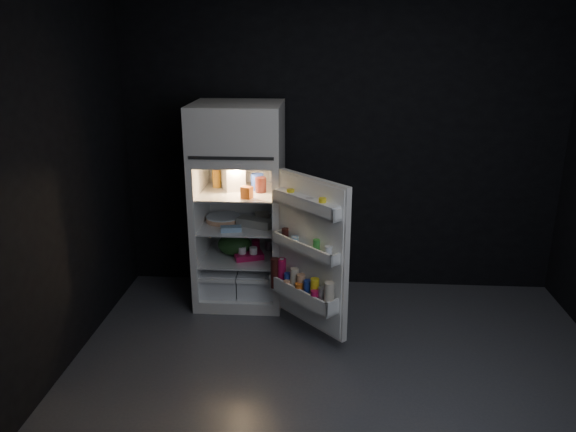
# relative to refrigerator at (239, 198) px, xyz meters

# --- Properties ---
(floor) EXTENTS (4.00, 3.40, 0.00)m
(floor) POSITION_rel_refrigerator_xyz_m (0.89, -1.32, -0.96)
(floor) COLOR #46464A
(floor) RESTS_ON ground
(wall_back) EXTENTS (4.00, 0.00, 2.70)m
(wall_back) POSITION_rel_refrigerator_xyz_m (0.89, 0.38, 0.39)
(wall_back) COLOR black
(wall_back) RESTS_ON ground
(wall_front) EXTENTS (4.00, 0.00, 2.70)m
(wall_front) POSITION_rel_refrigerator_xyz_m (0.89, -3.02, 0.39)
(wall_front) COLOR black
(wall_front) RESTS_ON ground
(wall_left) EXTENTS (0.00, 3.40, 2.70)m
(wall_left) POSITION_rel_refrigerator_xyz_m (-1.11, -1.32, 0.39)
(wall_left) COLOR black
(wall_left) RESTS_ON ground
(refrigerator) EXTENTS (0.76, 0.71, 1.78)m
(refrigerator) POSITION_rel_refrigerator_xyz_m (0.00, 0.00, 0.00)
(refrigerator) COLOR white
(refrigerator) RESTS_ON ground
(fridge_door) EXTENTS (0.63, 0.65, 1.22)m
(fridge_door) POSITION_rel_refrigerator_xyz_m (0.63, -0.65, -0.28)
(fridge_door) COLOR white
(fridge_door) RESTS_ON ground
(milk_jug) EXTENTS (0.22, 0.22, 0.24)m
(milk_jug) POSITION_rel_refrigerator_xyz_m (-0.05, -0.00, 0.19)
(milk_jug) COLOR white
(milk_jug) RESTS_ON refrigerator
(mayo_jar) EXTENTS (0.13, 0.13, 0.14)m
(mayo_jar) POSITION_rel_refrigerator_xyz_m (0.16, 0.03, 0.14)
(mayo_jar) COLOR #1C3498
(mayo_jar) RESTS_ON refrigerator
(jam_jar) EXTENTS (0.12, 0.12, 0.13)m
(jam_jar) POSITION_rel_refrigerator_xyz_m (0.20, -0.06, 0.14)
(jam_jar) COLOR black
(jam_jar) RESTS_ON refrigerator
(amber_bottle) EXTENTS (0.10, 0.10, 0.22)m
(amber_bottle) POSITION_rel_refrigerator_xyz_m (-0.21, 0.08, 0.18)
(amber_bottle) COLOR orange
(amber_bottle) RESTS_ON refrigerator
(small_carton) EXTENTS (0.11, 0.10, 0.10)m
(small_carton) POSITION_rel_refrigerator_xyz_m (0.10, -0.25, 0.12)
(small_carton) COLOR #C25616
(small_carton) RESTS_ON refrigerator
(egg_carton) EXTENTS (0.34, 0.24, 0.07)m
(egg_carton) POSITION_rel_refrigerator_xyz_m (0.15, -0.10, -0.19)
(egg_carton) COLOR gray
(egg_carton) RESTS_ON refrigerator
(pie) EXTENTS (0.32, 0.32, 0.04)m
(pie) POSITION_rel_refrigerator_xyz_m (-0.15, 0.02, -0.21)
(pie) COLOR tan
(pie) RESTS_ON refrigerator
(flat_package) EXTENTS (0.19, 0.12, 0.04)m
(flat_package) POSITION_rel_refrigerator_xyz_m (-0.04, -0.23, -0.21)
(flat_package) COLOR #7EA2C4
(flat_package) RESTS_ON refrigerator
(wrapped_pkg) EXTENTS (0.15, 0.13, 0.05)m
(wrapped_pkg) POSITION_rel_refrigerator_xyz_m (0.18, 0.13, -0.20)
(wrapped_pkg) COLOR beige
(wrapped_pkg) RESTS_ON refrigerator
(produce_bag) EXTENTS (0.35, 0.31, 0.20)m
(produce_bag) POSITION_rel_refrigerator_xyz_m (-0.05, -0.02, -0.43)
(produce_bag) COLOR #193815
(produce_bag) RESTS_ON refrigerator
(yogurt_tray) EXTENTS (0.28, 0.21, 0.05)m
(yogurt_tray) POSITION_rel_refrigerator_xyz_m (0.09, -0.12, -0.50)
(yogurt_tray) COLOR #AD0E40
(yogurt_tray) RESTS_ON refrigerator
(small_can_red) EXTENTS (0.09, 0.09, 0.09)m
(small_can_red) POSITION_rel_refrigerator_xyz_m (0.12, 0.12, -0.48)
(small_can_red) COLOR #AD0E40
(small_can_red) RESTS_ON refrigerator
(small_can_silver) EXTENTS (0.08, 0.08, 0.09)m
(small_can_silver) POSITION_rel_refrigerator_xyz_m (0.24, 0.11, -0.48)
(small_can_silver) COLOR #B7B6BB
(small_can_silver) RESTS_ON refrigerator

